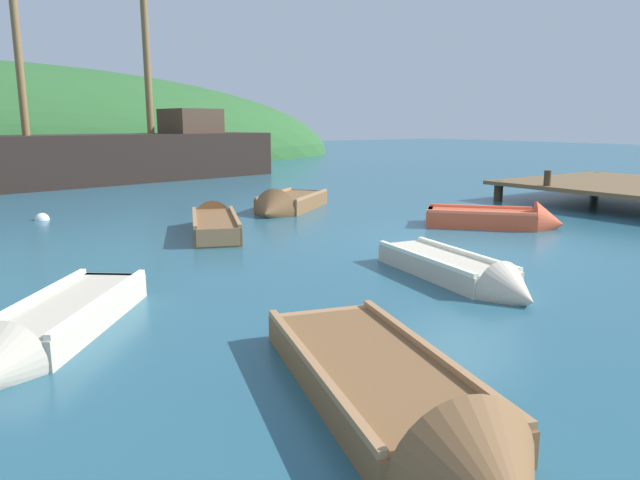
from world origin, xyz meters
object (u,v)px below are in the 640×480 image
at_px(rowboat_far, 462,276).
at_px(rowboat_outer_right, 501,221).
at_px(sailing_ship, 105,164).
at_px(rowboat_near_dock, 407,416).
at_px(rowboat_portside, 214,225).
at_px(rowboat_center, 286,206).
at_px(rowboat_outer_left, 50,332).
at_px(buoy_white, 42,220).

relative_size(rowboat_far, rowboat_outer_right, 1.11).
xyz_separation_m(sailing_ship, rowboat_near_dock, (-3.31, -21.93, -0.66)).
bearing_deg(rowboat_far, rowboat_portside, -157.92).
bearing_deg(sailing_ship, rowboat_far, 81.68).
bearing_deg(rowboat_center, rowboat_near_dock, 26.00).
distance_m(rowboat_near_dock, rowboat_outer_left, 4.24).
relative_size(sailing_ship, buoy_white, 49.97).
xyz_separation_m(rowboat_portside, rowboat_center, (2.97, 1.72, 0.00)).
height_order(rowboat_outer_right, rowboat_center, rowboat_center).
bearing_deg(rowboat_near_dock, rowboat_outer_right, 140.41).
xyz_separation_m(rowboat_portside, buoy_white, (-3.00, 3.99, -0.14)).
relative_size(rowboat_portside, rowboat_outer_left, 1.13).
bearing_deg(sailing_ship, rowboat_center, 90.71).
distance_m(rowboat_far, buoy_white, 11.14).
distance_m(rowboat_portside, rowboat_outer_left, 6.92).
bearing_deg(rowboat_outer_left, rowboat_near_dock, 66.96).
height_order(rowboat_near_dock, buoy_white, rowboat_near_dock).
xyz_separation_m(rowboat_near_dock, rowboat_center, (5.36, 10.73, 0.05)).
relative_size(sailing_ship, rowboat_outer_left, 5.77).
bearing_deg(buoy_white, rowboat_portside, -53.09).
relative_size(sailing_ship, rowboat_portside, 5.11).
bearing_deg(sailing_ship, buoy_white, 56.60).
xyz_separation_m(rowboat_outer_right, rowboat_center, (-2.94, 5.11, 0.01)).
bearing_deg(rowboat_outer_left, sailing_ship, -158.38).
relative_size(sailing_ship, rowboat_outer_right, 5.96).
bearing_deg(rowboat_outer_left, rowboat_far, 118.78).
distance_m(rowboat_far, rowboat_near_dock, 4.66).
bearing_deg(rowboat_portside, rowboat_near_dock, -172.81).
bearing_deg(rowboat_outer_right, rowboat_center, 168.17).
relative_size(rowboat_center, rowboat_outer_left, 1.09).
bearing_deg(rowboat_center, sailing_ship, -117.13).
xyz_separation_m(sailing_ship, rowboat_portside, (-0.93, -12.91, -0.62)).
distance_m(rowboat_far, rowboat_outer_right, 5.37).
bearing_deg(rowboat_portside, rowboat_far, -145.65).
xyz_separation_m(sailing_ship, rowboat_outer_right, (4.99, -16.31, -0.62)).
bearing_deg(rowboat_near_dock, sailing_ship, -172.29).
relative_size(rowboat_far, rowboat_portside, 0.95).
relative_size(rowboat_outer_right, rowboat_outer_left, 0.97).
relative_size(rowboat_portside, buoy_white, 9.78).
bearing_deg(rowboat_near_dock, buoy_white, -160.99).
distance_m(sailing_ship, rowboat_portside, 12.96).
xyz_separation_m(sailing_ship, rowboat_center, (2.04, -11.19, -0.62)).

